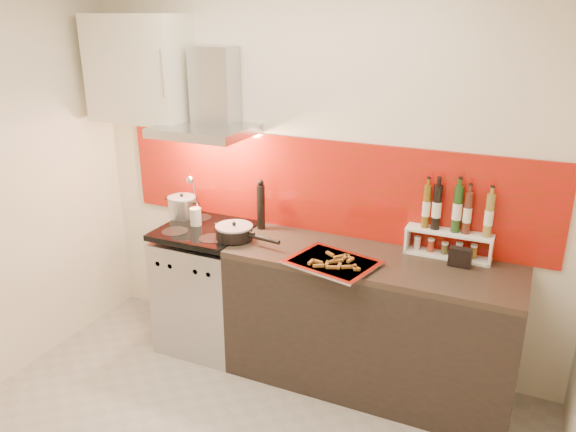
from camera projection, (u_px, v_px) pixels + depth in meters
The scene contains 13 objects.
back_wall at pixel (316, 174), 3.74m from camera, with size 3.40×0.02×2.60m, color silver.
backsplash at pixel (322, 187), 3.74m from camera, with size 3.00×0.02×0.64m, color maroon.
range_stove at pixel (208, 288), 4.05m from camera, with size 0.60×0.60×0.91m.
counter at pixel (369, 323), 3.58m from camera, with size 1.80×0.60×0.90m.
range_hood at pixel (210, 104), 3.73m from camera, with size 0.62×0.50×0.61m.
upper_cabinet at pixel (140, 69), 3.86m from camera, with size 0.70×0.35×0.72m, color silver.
stock_pot at pixel (182, 207), 4.07m from camera, with size 0.21×0.21×0.18m.
saute_pan at pixel (235, 232), 3.69m from camera, with size 0.48×0.25×0.11m.
utensil_jar at pixel (195, 211), 3.89m from camera, with size 0.08×0.12×0.38m.
pepper_mill at pixel (261, 205), 3.84m from camera, with size 0.06×0.06×0.35m.
step_shelf at pixel (451, 227), 3.39m from camera, with size 0.52×0.14×0.46m.
caddy_box at pixel (460, 257), 3.30m from camera, with size 0.13×0.06×0.11m, color black.
baking_tray at pixel (333, 263), 3.33m from camera, with size 0.58×0.49×0.03m.
Camera 1 is at (1.33, -1.96, 2.31)m, focal length 35.00 mm.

